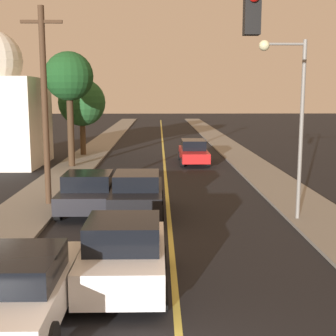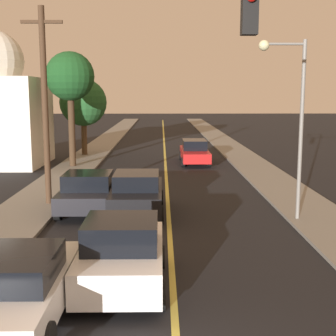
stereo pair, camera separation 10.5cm
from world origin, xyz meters
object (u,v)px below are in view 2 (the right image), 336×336
object	(u,v)px
streetlamp_right	(291,104)
utility_pole_left	(45,103)
car_outer_lane_front	(18,288)
car_outer_lane_second	(89,192)
tree_left_far	(70,78)
car_near_lane_second	(137,193)
tree_left_near	(83,103)
car_far_oncoming	(194,152)
car_near_lane_front	(122,254)

from	to	relation	value
streetlamp_right	utility_pole_left	size ratio (longest dim) A/B	0.80
car_outer_lane_front	utility_pole_left	size ratio (longest dim) A/B	0.56
streetlamp_right	car_outer_lane_front	bearing A→B (deg)	-133.91
car_outer_lane_second	utility_pole_left	distance (m)	3.93
car_outer_lane_second	tree_left_far	world-z (taller)	tree_left_far
car_outer_lane_second	streetlamp_right	xyz separation A→B (m)	(7.25, -1.46, 3.38)
car_near_lane_second	tree_left_far	world-z (taller)	tree_left_far
tree_left_near	car_outer_lane_second	bearing A→B (deg)	-80.23
car_outer_lane_front	car_far_oncoming	bearing A→B (deg)	77.12
tree_left_near	car_near_lane_second	bearing A→B (deg)	-74.38
car_outer_lane_front	car_outer_lane_second	size ratio (longest dim) A/B	1.08
car_near_lane_second	utility_pole_left	size ratio (longest dim) A/B	0.56
car_outer_lane_front	car_outer_lane_second	bearing A→B (deg)	90.00
streetlamp_right	tree_left_near	size ratio (longest dim) A/B	1.14
car_outer_lane_second	car_outer_lane_front	bearing A→B (deg)	-90.00
car_far_oncoming	streetlamp_right	xyz separation A→B (m)	(2.28, -14.19, 3.41)
utility_pole_left	car_outer_lane_second	bearing A→B (deg)	-29.34
car_near_lane_front	tree_left_far	xyz separation A→B (m)	(-4.53, 18.08, 4.63)
tree_left_far	car_outer_lane_front	bearing A→B (deg)	-82.38
car_near_lane_front	car_outer_lane_second	bearing A→B (deg)	104.63
car_near_lane_front	car_outer_lane_front	size ratio (longest dim) A/B	0.89
utility_pole_left	car_outer_lane_front	bearing A→B (deg)	-79.86
car_far_oncoming	tree_left_far	world-z (taller)	tree_left_far
car_far_oncoming	tree_left_far	xyz separation A→B (m)	(-7.63, -1.81, 4.70)
car_near_lane_second	streetlamp_right	size ratio (longest dim) A/B	0.69
car_outer_lane_second	utility_pole_left	xyz separation A→B (m)	(-1.79, 1.01, 3.35)
car_outer_lane_second	car_far_oncoming	xyz separation A→B (m)	(4.97, 12.73, -0.03)
car_outer_lane_second	streetlamp_right	bearing A→B (deg)	-11.40
car_outer_lane_front	tree_left_near	bearing A→B (deg)	96.34
utility_pole_left	tree_left_far	xyz separation A→B (m)	(-0.87, 9.91, 1.32)
car_outer_lane_front	car_outer_lane_second	xyz separation A→B (m)	(0.00, 8.99, -0.02)
car_outer_lane_second	utility_pole_left	bearing A→B (deg)	150.66
car_outer_lane_front	streetlamp_right	xyz separation A→B (m)	(7.25, 7.53, 3.36)
car_outer_lane_front	streetlamp_right	world-z (taller)	streetlamp_right
car_near_lane_second	streetlamp_right	xyz separation A→B (m)	(5.38, -1.06, 3.35)
car_outer_lane_second	tree_left_near	distance (m)	16.85
car_outer_lane_front	utility_pole_left	bearing A→B (deg)	100.14
car_near_lane_second	car_outer_lane_front	size ratio (longest dim) A/B	1.00
car_near_lane_second	utility_pole_left	xyz separation A→B (m)	(-3.66, 1.41, 3.32)
car_near_lane_second	car_outer_lane_front	xyz separation A→B (m)	(-1.87, -8.59, -0.02)
car_near_lane_second	car_outer_lane_second	world-z (taller)	car_near_lane_second
car_near_lane_second	utility_pole_left	world-z (taller)	utility_pole_left
car_near_lane_front	car_near_lane_second	bearing A→B (deg)	90.00
streetlamp_right	tree_left_near	distance (m)	20.44
car_near_lane_front	utility_pole_left	xyz separation A→B (m)	(-3.66, 8.16, 3.31)
car_far_oncoming	utility_pole_left	xyz separation A→B (m)	(-6.76, -11.72, 3.38)
car_near_lane_second	tree_left_far	xyz separation A→B (m)	(-4.53, 11.32, 4.64)
car_outer_lane_second	streetlamp_right	world-z (taller)	streetlamp_right
streetlamp_right	car_far_oncoming	bearing A→B (deg)	99.13
car_far_oncoming	tree_left_far	bearing A→B (deg)	13.35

